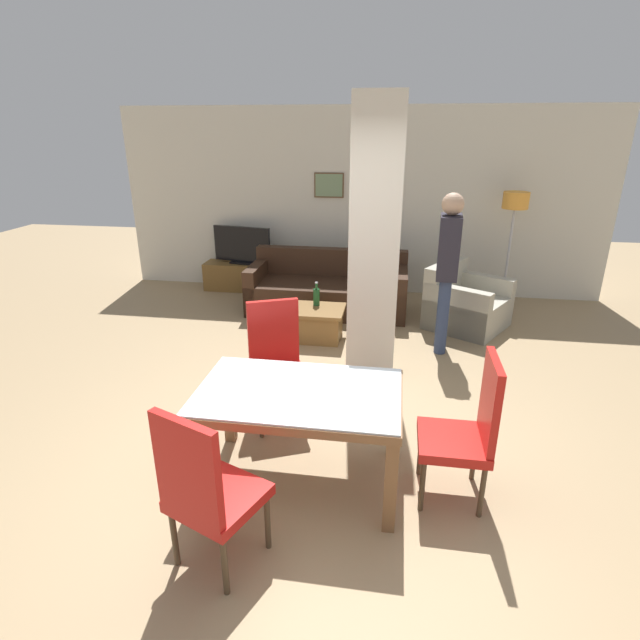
{
  "coord_description": "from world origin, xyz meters",
  "views": [
    {
      "loc": [
        0.61,
        -2.93,
        2.39
      ],
      "look_at": [
        0.0,
        0.95,
        0.88
      ],
      "focal_mm": 28.0,
      "sensor_mm": 36.0,
      "label": 1
    }
  ],
  "objects": [
    {
      "name": "sofa",
      "position": [
        -0.3,
        3.61,
        0.28
      ],
      "size": [
        2.15,
        0.91,
        0.8
      ],
      "rotation": [
        0.0,
        0.0,
        3.14
      ],
      "color": "#331F14",
      "rests_on": "ground_plane"
    },
    {
      "name": "dining_chair_far_left",
      "position": [
        -0.35,
        0.8,
        0.55
      ],
      "size": [
        0.61,
        0.61,
        1.05
      ],
      "rotation": [
        0.0,
        0.0,
        -2.73
      ],
      "color": "red",
      "rests_on": "ground_plane"
    },
    {
      "name": "dining_chair_head_right",
      "position": [
        1.14,
        0.0,
        0.55
      ],
      "size": [
        0.46,
        0.46,
        1.05
      ],
      "rotation": [
        0.0,
        0.0,
        1.57
      ],
      "color": "red",
      "rests_on": "ground_plane"
    },
    {
      "name": "coffee_table",
      "position": [
        -0.32,
        2.58,
        0.2
      ],
      "size": [
        0.71,
        0.55,
        0.38
      ],
      "color": "brown",
      "rests_on": "ground_plane"
    },
    {
      "name": "bottle",
      "position": [
        -0.32,
        2.72,
        0.49
      ],
      "size": [
        0.08,
        0.08,
        0.29
      ],
      "color": "#194C23",
      "rests_on": "coffee_table"
    },
    {
      "name": "divider_pillar",
      "position": [
        0.4,
        1.73,
        1.35
      ],
      "size": [
        0.47,
        0.28,
        2.7
      ],
      "color": "beige",
      "rests_on": "ground_plane"
    },
    {
      "name": "dining_table",
      "position": [
        0.0,
        0.0,
        0.57
      ],
      "size": [
        1.4,
        0.88,
        0.73
      ],
      "color": "brown",
      "rests_on": "ground_plane"
    },
    {
      "name": "tv_stand",
      "position": [
        -1.74,
        4.35,
        0.21
      ],
      "size": [
        1.2,
        0.4,
        0.43
      ],
      "color": "brown",
      "rests_on": "ground_plane"
    },
    {
      "name": "floor_lamp",
      "position": [
        2.14,
        4.17,
        1.35
      ],
      "size": [
        0.34,
        0.34,
        1.6
      ],
      "color": "#B7B7BC",
      "rests_on": "ground_plane"
    },
    {
      "name": "standing_person",
      "position": [
        1.16,
        2.48,
        1.03
      ],
      "size": [
        0.25,
        0.39,
        1.77
      ],
      "rotation": [
        0.0,
        0.0,
        1.5
      ],
      "color": "navy",
      "rests_on": "ground_plane"
    },
    {
      "name": "dining_chair_near_left",
      "position": [
        -0.35,
        -0.84,
        0.55
      ],
      "size": [
        0.6,
        0.6,
        1.05
      ],
      "rotation": [
        0.0,
        0.0,
        -0.39
      ],
      "color": "red",
      "rests_on": "ground_plane"
    },
    {
      "name": "tv_screen",
      "position": [
        -1.74,
        4.35,
        0.7
      ],
      "size": [
        0.92,
        0.26,
        0.57
      ],
      "rotation": [
        0.0,
        0.0,
        2.97
      ],
      "color": "black",
      "rests_on": "tv_stand"
    },
    {
      "name": "armchair",
      "position": [
        1.51,
        3.27,
        0.28
      ],
      "size": [
        1.18,
        1.19,
        0.79
      ],
      "rotation": [
        0.0,
        0.0,
        4.18
      ],
      "color": "#AAA593",
      "rests_on": "ground_plane"
    },
    {
      "name": "ground_plane",
      "position": [
        0.0,
        0.0,
        0.0
      ],
      "size": [
        18.0,
        18.0,
        0.0
      ],
      "primitive_type": "plane",
      "color": "#9B805B"
    },
    {
      "name": "back_wall",
      "position": [
        -0.0,
        4.63,
        1.35
      ],
      "size": [
        7.2,
        0.09,
        2.7
      ],
      "color": "beige",
      "rests_on": "ground_plane"
    }
  ]
}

